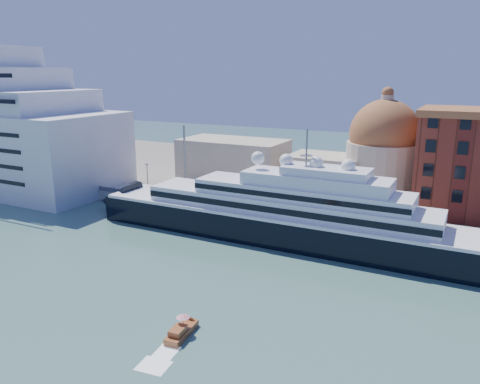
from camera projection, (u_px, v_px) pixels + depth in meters
The scene contains 9 objects.
ground at pixel (177, 273), 78.57m from camera, with size 400.00×400.00×0.00m, color #38625B.
quay at pixel (261, 213), 107.57m from camera, with size 180.00×10.00×2.50m, color gray.
land at pixel (317, 179), 142.98m from camera, with size 260.00×72.00×2.00m, color slate.
quay_fence at pixel (253, 211), 103.23m from camera, with size 180.00×0.10×1.20m, color slate.
superyacht at pixel (264, 216), 94.75m from camera, with size 88.38×12.25×26.41m.
service_barge at pixel (32, 198), 121.94m from camera, with size 13.54×6.59×2.92m.
water_taxi at pixel (181, 331), 59.70m from camera, with size 2.61×6.12×2.82m.
church at pixel (321, 158), 122.79m from camera, with size 66.00×18.00×25.50m.
lamp_posts at pixel (210, 173), 109.52m from camera, with size 120.80×2.40×18.00m.
Camera 1 is at (42.51, -59.90, 32.79)m, focal length 35.00 mm.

